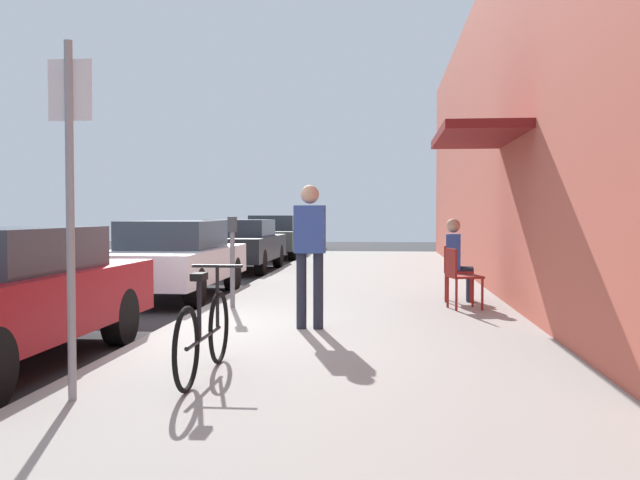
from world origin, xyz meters
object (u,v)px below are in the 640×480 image
(parking_meter, at_px, (232,255))
(parked_car_1, at_px, (172,258))
(cafe_chair_1, at_px, (453,269))
(cafe_chair_0, at_px, (459,274))
(parked_car_2, at_px, (240,244))
(seated_patron_1, at_px, (457,257))
(parked_car_4, at_px, (296,232))
(pedestrian_standing, at_px, (310,244))
(parked_car_3, at_px, (275,236))
(bicycle_0, at_px, (204,334))
(street_sign, at_px, (70,191))

(parking_meter, bearing_deg, parked_car_1, 126.18)
(cafe_chair_1, bearing_deg, cafe_chair_0, -89.88)
(parked_car_2, bearing_deg, seated_patron_1, -54.82)
(cafe_chair_0, bearing_deg, cafe_chair_1, 90.12)
(parked_car_4, xyz_separation_m, pedestrian_standing, (2.88, -21.18, 0.39))
(parked_car_2, relative_size, seated_patron_1, 3.41)
(cafe_chair_1, height_order, seated_patron_1, seated_patron_1)
(parked_car_3, bearing_deg, parking_meter, -83.57)
(parked_car_2, bearing_deg, cafe_chair_1, -55.14)
(cafe_chair_1, bearing_deg, parked_car_1, 167.78)
(bicycle_0, bearing_deg, parked_car_1, 109.26)
(seated_patron_1, relative_size, pedestrian_standing, 0.76)
(parked_car_2, xyz_separation_m, pedestrian_standing, (2.88, -9.82, 0.41))
(cafe_chair_0, xyz_separation_m, pedestrian_standing, (-1.94, -1.94, 0.50))
(parked_car_4, height_order, cafe_chair_1, parked_car_4)
(parked_car_1, bearing_deg, parked_car_4, 90.00)
(pedestrian_standing, bearing_deg, parked_car_3, 100.47)
(cafe_chair_1, bearing_deg, parking_meter, -161.79)
(parking_meter, xyz_separation_m, cafe_chair_0, (3.27, 0.12, -0.26))
(parked_car_1, height_order, pedestrian_standing, pedestrian_standing)
(parking_meter, bearing_deg, seated_patron_1, 17.83)
(parked_car_1, distance_m, cafe_chair_1, 4.93)
(parked_car_2, relative_size, pedestrian_standing, 2.59)
(parked_car_1, relative_size, parked_car_4, 1.00)
(parked_car_1, bearing_deg, pedestrian_standing, -53.85)
(parked_car_4, xyz_separation_m, street_sign, (1.50, -24.55, 0.91))
(parked_car_1, relative_size, street_sign, 1.69)
(parked_car_3, height_order, pedestrian_standing, pedestrian_standing)
(cafe_chair_0, bearing_deg, seated_patron_1, 86.51)
(bicycle_0, bearing_deg, seated_patron_1, 64.29)
(parked_car_3, bearing_deg, street_sign, -85.47)
(cafe_chair_1, bearing_deg, bicycle_0, -115.17)
(parked_car_3, xyz_separation_m, parked_car_4, (0.00, 5.61, -0.02))
(cafe_chair_0, bearing_deg, parked_car_2, 121.48)
(parked_car_1, bearing_deg, bicycle_0, -70.74)
(parked_car_3, bearing_deg, parked_car_4, 90.00)
(parked_car_1, height_order, cafe_chair_0, parked_car_1)
(parked_car_3, distance_m, pedestrian_standing, 15.84)
(parked_car_1, xyz_separation_m, bicycle_0, (2.27, -6.48, -0.23))
(parked_car_2, relative_size, cafe_chair_0, 5.06)
(parked_car_1, distance_m, parked_car_4, 17.24)
(parked_car_2, xyz_separation_m, street_sign, (1.50, -13.18, 0.93))
(parked_car_1, bearing_deg, parked_car_2, 90.00)
(cafe_chair_0, xyz_separation_m, seated_patron_1, (0.06, 0.95, 0.19))
(parked_car_1, relative_size, parking_meter, 3.33)
(bicycle_0, distance_m, cafe_chair_1, 6.01)
(parked_car_4, xyz_separation_m, cafe_chair_0, (4.82, -19.24, -0.10))
(bicycle_0, bearing_deg, parked_car_2, 100.39)
(parked_car_3, height_order, street_sign, street_sign)
(parking_meter, height_order, cafe_chair_0, parking_meter)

